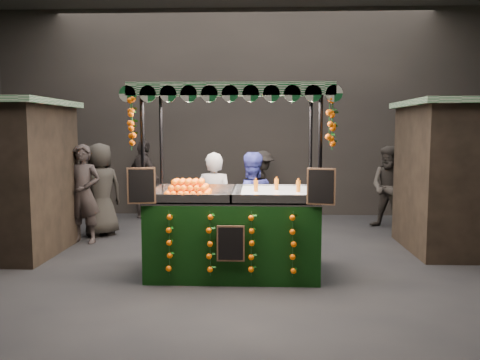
{
  "coord_description": "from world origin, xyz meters",
  "views": [
    {
      "loc": [
        0.4,
        -7.14,
        2.11
      ],
      "look_at": [
        0.1,
        0.4,
        1.33
      ],
      "focal_mm": 37.03,
      "sensor_mm": 36.0,
      "label": 1
    }
  ],
  "objects": [
    {
      "name": "ground",
      "position": [
        0.0,
        0.0,
        0.0
      ],
      "size": [
        12.0,
        12.0,
        0.0
      ],
      "primitive_type": "plane",
      "color": "black",
      "rests_on": "ground"
    },
    {
      "name": "market_hall",
      "position": [
        0.0,
        0.0,
        3.38
      ],
      "size": [
        12.1,
        10.1,
        5.05
      ],
      "color": "black",
      "rests_on": "ground"
    },
    {
      "name": "juice_stall",
      "position": [
        0.04,
        -0.08,
        0.84
      ],
      "size": [
        2.8,
        1.64,
        2.71
      ],
      "color": "black",
      "rests_on": "ground"
    },
    {
      "name": "vendor_grey",
      "position": [
        -0.35,
        0.91,
        0.87
      ],
      "size": [
        0.68,
        0.49,
        1.73
      ],
      "rotation": [
        0.0,
        0.0,
        3.02
      ],
      "color": "slate",
      "rests_on": "ground"
    },
    {
      "name": "vendor_blue",
      "position": [
        0.25,
        1.01,
        0.87
      ],
      "size": [
        0.98,
        0.85,
        1.73
      ],
      "rotation": [
        0.0,
        0.0,
        3.4
      ],
      "color": "navy",
      "rests_on": "ground"
    },
    {
      "name": "shopper_0",
      "position": [
        -2.85,
        1.8,
        0.92
      ],
      "size": [
        0.72,
        0.53,
        1.83
      ],
      "rotation": [
        0.0,
        0.0,
        -0.14
      ],
      "color": "#2E2625",
      "rests_on": "ground"
    },
    {
      "name": "shopper_1",
      "position": [
        3.17,
        3.38,
        0.88
      ],
      "size": [
        1.08,
        1.03,
        1.76
      ],
      "rotation": [
        0.0,
        0.0,
        -0.6
      ],
      "color": "#2E2925",
      "rests_on": "ground"
    },
    {
      "name": "shopper_2",
      "position": [
        -2.31,
        4.34,
        0.93
      ],
      "size": [
        1.11,
        1.06,
        1.85
      ],
      "rotation": [
        0.0,
        0.0,
        2.41
      ],
      "color": "#2E2725",
      "rests_on": "ground"
    },
    {
      "name": "shopper_3",
      "position": [
        0.47,
        4.31,
        0.81
      ],
      "size": [
        0.99,
        1.2,
        1.61
      ],
      "rotation": [
        0.0,
        0.0,
        1.13
      ],
      "color": "black",
      "rests_on": "ground"
    },
    {
      "name": "shopper_4",
      "position": [
        -2.74,
        2.42,
        0.92
      ],
      "size": [
        1.06,
        1.04,
        1.84
      ],
      "rotation": [
        0.0,
        0.0,
        3.87
      ],
      "color": "#292521",
      "rests_on": "ground"
    }
  ]
}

